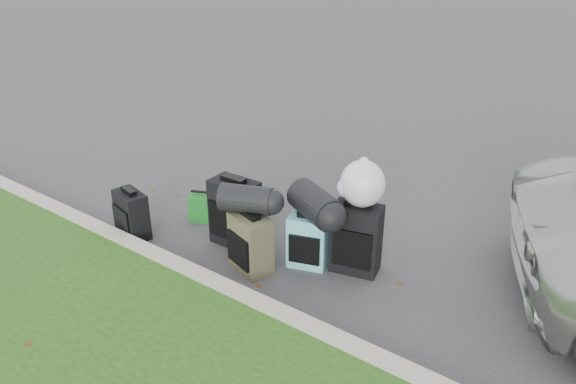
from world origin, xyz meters
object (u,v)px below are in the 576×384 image
Objects in this scene: suitcase_large_black_left at (235,213)px; tote_navy at (243,201)px; suitcase_olive at (251,243)px; suitcase_large_black_right at (356,239)px; suitcase_teal at (308,241)px; suitcase_small_black at (132,214)px; tote_green at (202,207)px.

tote_navy is at bearing 122.80° from suitcase_large_black_left.
suitcase_large_black_left is 1.22× the size of suitcase_olive.
suitcase_large_black_right is 1.68m from tote_navy.
suitcase_teal is at bearing 61.16° from suitcase_olive.
suitcase_large_black_right reaches higher than suitcase_small_black.
suitcase_large_black_left is at bearing 179.13° from suitcase_large_black_right.
suitcase_olive is (1.44, 0.25, 0.04)m from suitcase_small_black.
tote_navy is at bearing 139.90° from suitcase_teal.
suitcase_large_black_right is at bearing -19.72° from tote_green.
suitcase_olive reaches higher than tote_green.
suitcase_small_black is 1.27m from tote_navy.
tote_green is (-1.92, -0.13, -0.19)m from suitcase_large_black_right.
suitcase_teal is 1.77× the size of tote_green.
tote_navy is (0.60, 1.11, -0.11)m from suitcase_small_black.
suitcase_large_black_right reaches higher than suitcase_olive.
tote_green is 1.03× the size of tote_navy.
tote_green reaches higher than tote_navy.
suitcase_large_black_left is 1.03× the size of suitcase_large_black_right.
suitcase_olive is 0.84× the size of suitcase_large_black_right.
tote_green is (-0.65, 0.17, -0.20)m from suitcase_large_black_left.
suitcase_olive is 1.92× the size of tote_green.
tote_green is at bearing 164.08° from suitcase_large_black_left.
suitcase_large_black_left reaches higher than suitcase_teal.
suitcase_large_black_left is (0.99, 0.54, 0.10)m from suitcase_small_black.
suitcase_small_black is 1.13m from suitcase_large_black_left.
tote_green is (-1.50, 0.08, -0.12)m from suitcase_teal.
suitcase_small_black is 0.72× the size of suitcase_large_black_left.
suitcase_small_black is at bearing -152.48° from suitcase_large_black_left.
suitcase_olive is 1.01m from suitcase_large_black_right.
suitcase_olive reaches higher than suitcase_teal.
suitcase_small_black is 2.41m from suitcase_large_black_right.
tote_green is at bearing -112.92° from tote_navy.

